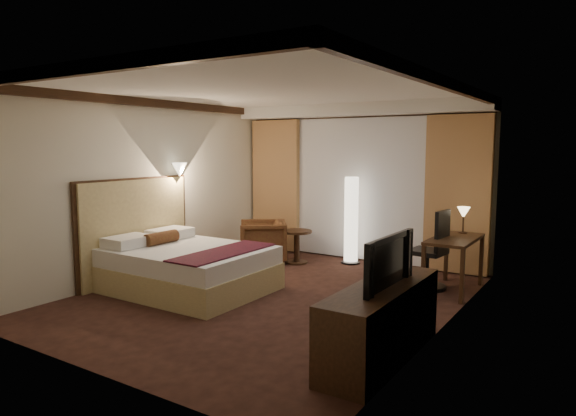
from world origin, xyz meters
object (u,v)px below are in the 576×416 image
Objects in this scene: side_table at (297,247)px; television at (380,254)px; bed at (189,269)px; floor_lamp at (351,220)px; armchair at (263,239)px; dresser at (381,322)px; desk at (454,265)px; office_chair at (427,249)px.

side_table is 0.56× the size of television.
floor_lamp is (1.16, 2.71, 0.44)m from bed.
side_table is (0.55, 0.23, -0.11)m from armchair.
side_table is 0.38× the size of floor_lamp.
side_table is at bearing -148.36° from floor_lamp.
dresser is (1.98, -3.42, -0.39)m from floor_lamp.
armchair is 0.44× the size of dresser.
television reaches higher than armchair.
desk reaches higher than dresser.
armchair is at bearing 140.74° from dresser.
armchair is 2.91m from office_chair.
floor_lamp is (0.78, 0.48, 0.46)m from side_table.
armchair is 1.55m from floor_lamp.
bed is 2.07× the size of television.
side_table is 0.49× the size of desk.
office_chair reaches higher than armchair.
floor_lamp reaches higher than bed.
television is (3.11, -0.72, 0.69)m from bed.
bed is 2.26m from side_table.
side_table is 1.03m from floor_lamp.
floor_lamp reaches higher than desk.
floor_lamp is 0.82× the size of dresser.
armchair is at bearing 51.47° from television.
desk is 1.14× the size of television.
desk reaches higher than bed.
floor_lamp is at bearing 120.06° from dresser.
television is (3.28, -2.71, 0.60)m from armchair.
floor_lamp is at bearing 66.82° from bed.
bed is 3.22m from dresser.
armchair is (-0.17, 1.99, 0.09)m from bed.
side_table is at bearing 43.92° from television.
bed is 2.98m from floor_lamp.
television is at bearing 13.73° from armchair.
dresser is (0.41, -2.61, -0.21)m from office_chair.
armchair is at bearing 179.16° from desk.
floor_lamp is 2.11m from desk.
side_table is 0.31× the size of dresser.
side_table is 2.40m from office_chair.
dresser reaches higher than bed.
television is (2.74, -2.94, 0.71)m from side_table.
bed is at bearing -31.82° from armchair.
office_chair is at bearing -27.34° from floor_lamp.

